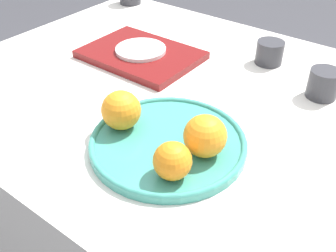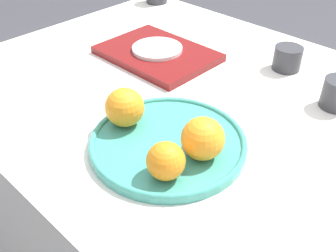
{
  "view_description": "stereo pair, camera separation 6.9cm",
  "coord_description": "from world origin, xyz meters",
  "px_view_note": "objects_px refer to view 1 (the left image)",
  "views": [
    {
      "loc": [
        0.4,
        -0.67,
        1.2
      ],
      "look_at": [
        0.04,
        -0.19,
        0.76
      ],
      "focal_mm": 42.0,
      "sensor_mm": 36.0,
      "label": 1
    },
    {
      "loc": [
        0.45,
        -0.62,
        1.2
      ],
      "look_at": [
        0.04,
        -0.19,
        0.76
      ],
      "focal_mm": 42.0,
      "sensor_mm": 36.0,
      "label": 2
    }
  ],
  "objects_px": {
    "serving_tray": "(141,55)",
    "cup_0": "(323,84)",
    "side_plate": "(141,50)",
    "cup_3": "(270,52)",
    "orange_1": "(205,136)",
    "orange_2": "(172,161)",
    "orange_0": "(121,110)",
    "fruit_platter": "(168,142)"
  },
  "relations": [
    {
      "from": "orange_0",
      "to": "cup_3",
      "type": "height_order",
      "value": "orange_0"
    },
    {
      "from": "serving_tray",
      "to": "cup_0",
      "type": "bearing_deg",
      "value": 12.62
    },
    {
      "from": "orange_2",
      "to": "side_plate",
      "type": "height_order",
      "value": "orange_2"
    },
    {
      "from": "orange_1",
      "to": "side_plate",
      "type": "xyz_separation_m",
      "value": [
        -0.37,
        0.25,
        -0.03
      ]
    },
    {
      "from": "side_plate",
      "to": "fruit_platter",
      "type": "bearing_deg",
      "value": -41.76
    },
    {
      "from": "side_plate",
      "to": "orange_2",
      "type": "bearing_deg",
      "value": -43.06
    },
    {
      "from": "cup_0",
      "to": "orange_2",
      "type": "bearing_deg",
      "value": -103.7
    },
    {
      "from": "cup_3",
      "to": "fruit_platter",
      "type": "bearing_deg",
      "value": -89.9
    },
    {
      "from": "serving_tray",
      "to": "orange_0",
      "type": "bearing_deg",
      "value": -55.89
    },
    {
      "from": "orange_1",
      "to": "side_plate",
      "type": "relative_size",
      "value": 0.58
    },
    {
      "from": "serving_tray",
      "to": "orange_2",
      "type": "bearing_deg",
      "value": -43.06
    },
    {
      "from": "orange_0",
      "to": "orange_1",
      "type": "bearing_deg",
      "value": 9.7
    },
    {
      "from": "orange_2",
      "to": "orange_0",
      "type": "bearing_deg",
      "value": 162.08
    },
    {
      "from": "orange_0",
      "to": "cup_3",
      "type": "distance_m",
      "value": 0.48
    },
    {
      "from": "orange_0",
      "to": "fruit_platter",
      "type": "bearing_deg",
      "value": 10.4
    },
    {
      "from": "fruit_platter",
      "to": "orange_1",
      "type": "distance_m",
      "value": 0.09
    },
    {
      "from": "orange_2",
      "to": "side_plate",
      "type": "relative_size",
      "value": 0.49
    },
    {
      "from": "orange_0",
      "to": "serving_tray",
      "type": "relative_size",
      "value": 0.26
    },
    {
      "from": "orange_1",
      "to": "serving_tray",
      "type": "height_order",
      "value": "orange_1"
    },
    {
      "from": "orange_0",
      "to": "cup_0",
      "type": "height_order",
      "value": "orange_0"
    },
    {
      "from": "side_plate",
      "to": "cup_0",
      "type": "height_order",
      "value": "cup_0"
    },
    {
      "from": "orange_0",
      "to": "cup_0",
      "type": "xyz_separation_m",
      "value": [
        0.27,
        0.38,
        -0.02
      ]
    },
    {
      "from": "serving_tray",
      "to": "cup_3",
      "type": "height_order",
      "value": "cup_3"
    },
    {
      "from": "serving_tray",
      "to": "cup_0",
      "type": "relative_size",
      "value": 4.31
    },
    {
      "from": "fruit_platter",
      "to": "serving_tray",
      "type": "bearing_deg",
      "value": 138.24
    },
    {
      "from": "orange_0",
      "to": "side_plate",
      "type": "relative_size",
      "value": 0.58
    },
    {
      "from": "orange_1",
      "to": "cup_3",
      "type": "bearing_deg",
      "value": 99.98
    },
    {
      "from": "fruit_platter",
      "to": "serving_tray",
      "type": "relative_size",
      "value": 1.01
    },
    {
      "from": "orange_2",
      "to": "side_plate",
      "type": "distance_m",
      "value": 0.49
    },
    {
      "from": "fruit_platter",
      "to": "side_plate",
      "type": "distance_m",
      "value": 0.39
    },
    {
      "from": "orange_2",
      "to": "serving_tray",
      "type": "distance_m",
      "value": 0.49
    },
    {
      "from": "orange_1",
      "to": "orange_2",
      "type": "height_order",
      "value": "orange_1"
    },
    {
      "from": "fruit_platter",
      "to": "serving_tray",
      "type": "xyz_separation_m",
      "value": [
        -0.29,
        0.26,
        -0.0
      ]
    },
    {
      "from": "fruit_platter",
      "to": "orange_0",
      "type": "bearing_deg",
      "value": -169.6
    },
    {
      "from": "fruit_platter",
      "to": "cup_0",
      "type": "relative_size",
      "value": 4.36
    },
    {
      "from": "cup_0",
      "to": "cup_3",
      "type": "xyz_separation_m",
      "value": [
        -0.17,
        0.08,
        -0.0
      ]
    },
    {
      "from": "side_plate",
      "to": "cup_0",
      "type": "xyz_separation_m",
      "value": [
        0.46,
        0.1,
        0.01
      ]
    },
    {
      "from": "orange_1",
      "to": "side_plate",
      "type": "bearing_deg",
      "value": 145.89
    },
    {
      "from": "orange_1",
      "to": "orange_2",
      "type": "distance_m",
      "value": 0.09
    },
    {
      "from": "side_plate",
      "to": "orange_0",
      "type": "bearing_deg",
      "value": -55.89
    },
    {
      "from": "side_plate",
      "to": "cup_3",
      "type": "bearing_deg",
      "value": 32.48
    },
    {
      "from": "fruit_platter",
      "to": "cup_3",
      "type": "xyz_separation_m",
      "value": [
        -0.0,
        0.45,
        0.02
      ]
    }
  ]
}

